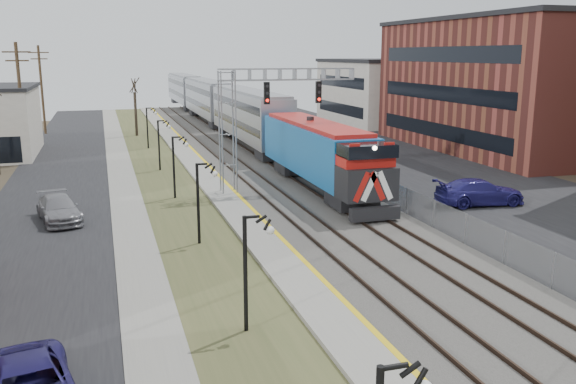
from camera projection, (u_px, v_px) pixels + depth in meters
name	position (u px, v px, depth m)	size (l,w,h in m)	color
street_west	(57.00, 184.00, 43.30)	(7.00, 120.00, 0.04)	black
sidewalk	(122.00, 180.00, 44.58)	(2.00, 120.00, 0.08)	gray
grass_median	(164.00, 178.00, 45.43)	(4.00, 120.00, 0.06)	#3F4726
platform	(204.00, 174.00, 46.27)	(2.00, 120.00, 0.24)	gray
ballast_bed	(267.00, 171.00, 47.70)	(8.00, 120.00, 0.20)	#595651
parking_lot	(405.00, 164.00, 51.13)	(16.00, 120.00, 0.04)	black
platform_edge	(215.00, 172.00, 46.49)	(0.24, 120.00, 0.01)	gold
track_near	(242.00, 170.00, 47.09)	(1.58, 120.00, 0.15)	#2D2119
track_far	(286.00, 168.00, 48.08)	(1.58, 120.00, 0.15)	#2D2119
train	(219.00, 106.00, 73.50)	(3.00, 85.85, 5.33)	#145DA3
signal_gantry	(253.00, 109.00, 39.15)	(9.00, 1.07, 8.15)	gray
lampposts	(197.00, 203.00, 29.41)	(0.14, 62.14, 4.00)	black
fence	(318.00, 159.00, 48.74)	(0.04, 120.00, 1.60)	gray
bare_trees	(41.00, 140.00, 46.03)	(12.30, 42.30, 5.95)	#382D23
car_lot_d	(480.00, 193.00, 37.08)	(2.21, 5.45, 1.58)	navy
car_lot_e	(359.00, 156.00, 51.13)	(1.55, 3.85, 1.31)	gray
car_street_b	(59.00, 209.00, 33.44)	(1.93, 4.76, 1.38)	gray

